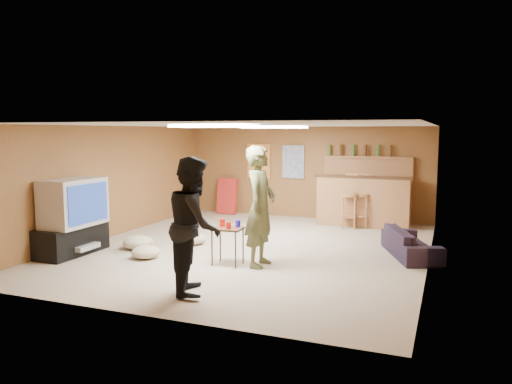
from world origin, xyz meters
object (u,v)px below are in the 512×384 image
(bar_counter, at_px, (364,201))
(sofa, at_px, (411,243))
(tv_body, at_px, (74,202))
(tray_table, at_px, (228,246))
(person_olive, at_px, (260,206))
(person_black, at_px, (194,225))

(bar_counter, distance_m, sofa, 2.79)
(tv_body, distance_m, tray_table, 2.79)
(tv_body, xyz_separation_m, tray_table, (2.70, 0.34, -0.60))
(tray_table, bearing_deg, person_olive, 15.14)
(person_olive, relative_size, tray_table, 3.16)
(bar_counter, xyz_separation_m, person_black, (-1.30, -5.46, 0.34))
(sofa, bearing_deg, bar_counter, 4.43)
(tv_body, distance_m, bar_counter, 6.09)
(bar_counter, distance_m, person_olive, 4.10)
(sofa, xyz_separation_m, tray_table, (-2.65, -1.61, 0.07))
(tv_body, xyz_separation_m, bar_counter, (4.15, 4.45, -0.35))
(person_olive, relative_size, person_black, 1.06)
(tv_body, height_order, sofa, tv_body)
(person_black, distance_m, tray_table, 1.48)
(tv_body, relative_size, bar_counter, 0.55)
(sofa, bearing_deg, tv_body, 88.82)
(tv_body, height_order, bar_counter, tv_body)
(tv_body, relative_size, person_black, 0.62)
(person_black, relative_size, sofa, 1.13)
(tv_body, relative_size, sofa, 0.70)
(bar_counter, bearing_deg, tv_body, -133.00)
(person_olive, distance_m, tray_table, 0.82)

